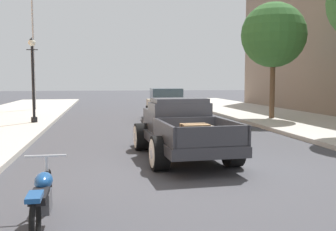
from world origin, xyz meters
The scene contains 7 objects.
ground_plane centered at (0.00, 0.00, 0.00)m, with size 140.00×140.00×0.00m, color #3D3D42.
hotrod_truck_gunmetal centered at (-0.16, 1.73, 0.75)m, with size 2.36×5.01×1.58m.
motorcycle_parked centered at (-3.11, -3.08, 0.44)m, with size 0.62×2.12×0.93m.
car_background_tan centered at (1.05, 11.46, 0.77)m, with size 2.02×4.37×1.65m.
street_lamp_far centered at (-5.31, 9.90, 2.39)m, with size 0.50×0.32×3.85m.
flagpole centered at (-6.35, 18.17, 5.77)m, with size 1.74×0.16×9.16m.
street_tree_second centered at (6.30, 10.01, 4.32)m, with size 3.25×3.25×5.81m.
Camera 1 is at (-2.28, -8.66, 2.07)m, focal length 41.78 mm.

